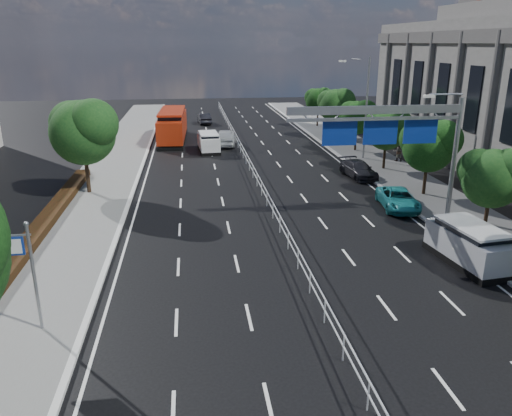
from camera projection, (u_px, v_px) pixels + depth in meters
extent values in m
plane|color=black|center=(319.00, 312.00, 19.79)|extent=(160.00, 160.00, 0.00)
cube|color=slate|center=(14.00, 332.00, 18.33)|extent=(5.00, 140.00, 0.14)
cube|color=silver|center=(84.00, 327.00, 18.64)|extent=(0.25, 140.00, 0.15)
cube|color=silver|center=(250.00, 161.00, 40.63)|extent=(0.05, 85.00, 0.05)
cube|color=silver|center=(250.00, 166.00, 40.77)|extent=(0.05, 85.00, 0.05)
cube|color=black|center=(7.00, 269.00, 22.71)|extent=(1.00, 36.00, 0.44)
cylinder|color=gray|center=(35.00, 280.00, 17.81)|extent=(0.12, 0.12, 4.20)
sphere|color=gray|center=(26.00, 224.00, 17.13)|extent=(0.18, 0.18, 0.18)
cylinder|color=gray|center=(11.00, 235.00, 17.19)|extent=(1.30, 0.07, 0.07)
cube|color=navy|center=(4.00, 247.00, 17.28)|extent=(1.35, 0.06, 0.68)
cube|color=white|center=(4.00, 246.00, 17.31)|extent=(1.20, 0.01, 0.54)
cube|color=white|center=(3.00, 247.00, 17.24)|extent=(1.20, 0.01, 0.54)
cylinder|color=gray|center=(454.00, 160.00, 29.38)|extent=(0.28, 0.28, 7.20)
cube|color=gray|center=(377.00, 110.00, 27.80)|extent=(10.20, 0.25, 0.45)
cube|color=gray|center=(376.00, 119.00, 27.96)|extent=(10.20, 0.18, 0.18)
cylinder|color=gray|center=(446.00, 94.00, 28.05)|extent=(2.00, 0.10, 0.10)
cube|color=silver|center=(429.00, 96.00, 27.96)|extent=(0.60, 0.25, 0.15)
cube|color=navy|center=(420.00, 131.00, 28.73)|extent=(2.00, 0.08, 1.40)
cube|color=white|center=(420.00, 131.00, 28.78)|extent=(1.80, 0.02, 1.20)
cube|color=navy|center=(380.00, 132.00, 28.43)|extent=(2.00, 0.08, 1.40)
cube|color=white|center=(380.00, 132.00, 28.48)|extent=(1.80, 0.02, 1.20)
cube|color=navy|center=(340.00, 133.00, 28.13)|extent=(2.00, 0.08, 1.40)
cube|color=white|center=(339.00, 133.00, 28.18)|extent=(1.80, 0.02, 1.20)
cylinder|color=gray|center=(366.00, 110.00, 44.16)|extent=(0.16, 0.16, 9.00)
cylinder|color=gray|center=(356.00, 59.00, 42.65)|extent=(0.10, 2.40, 0.10)
cube|color=silver|center=(343.00, 61.00, 42.55)|extent=(0.60, 0.25, 0.15)
cube|color=#4C4947|center=(463.00, 37.00, 39.24)|extent=(0.40, 36.00, 1.00)
cylinder|color=black|center=(87.00, 170.00, 34.66)|extent=(0.28, 0.28, 3.50)
sphere|color=#123A15|center=(83.00, 133.00, 33.84)|extent=(4.40, 4.40, 4.40)
sphere|color=#123A15|center=(93.00, 124.00, 33.11)|extent=(3.30, 3.30, 3.30)
sphere|color=#123A15|center=(72.00, 123.00, 34.19)|extent=(3.08, 3.08, 3.08)
cylinder|color=black|center=(487.00, 213.00, 27.36)|extent=(0.21, 0.21, 2.60)
sphere|color=#123A15|center=(492.00, 179.00, 26.75)|extent=(3.20, 3.20, 3.20)
sphere|color=#123A15|center=(510.00, 171.00, 26.21)|extent=(2.40, 2.40, 2.40)
sphere|color=#123A15|center=(478.00, 169.00, 27.00)|extent=(2.24, 2.24, 2.24)
cylinder|color=black|center=(425.00, 176.00, 34.38)|extent=(0.22, 0.22, 2.80)
sphere|color=black|center=(429.00, 147.00, 33.72)|extent=(3.50, 3.50, 3.50)
sphere|color=black|center=(443.00, 140.00, 33.14)|extent=(2.62, 2.62, 2.62)
sphere|color=black|center=(417.00, 139.00, 34.00)|extent=(2.45, 2.45, 2.45)
cylinder|color=black|center=(385.00, 154.00, 41.45)|extent=(0.22, 0.22, 2.70)
sphere|color=#123A15|center=(387.00, 130.00, 40.82)|extent=(3.30, 3.30, 3.30)
sphere|color=#123A15|center=(397.00, 124.00, 40.26)|extent=(2.48, 2.48, 2.47)
sphere|color=#123A15|center=(378.00, 124.00, 41.07)|extent=(2.31, 2.31, 2.31)
cylinder|color=black|center=(356.00, 138.00, 48.51)|extent=(0.21, 0.21, 2.65)
sphere|color=black|center=(357.00, 118.00, 47.89)|extent=(3.20, 3.20, 3.20)
sphere|color=black|center=(365.00, 113.00, 47.35)|extent=(2.40, 2.40, 2.40)
sphere|color=black|center=(350.00, 113.00, 48.14)|extent=(2.24, 2.24, 2.24)
cylinder|color=black|center=(334.00, 125.00, 55.53)|extent=(0.23, 0.23, 2.85)
sphere|color=#123A15|center=(335.00, 106.00, 54.86)|extent=(3.60, 3.60, 3.60)
sphere|color=#123A15|center=(343.00, 101.00, 54.27)|extent=(2.70, 2.70, 2.70)
sphere|color=#123A15|center=(328.00, 101.00, 55.15)|extent=(2.52, 2.52, 2.52)
cylinder|color=black|center=(318.00, 117.00, 62.62)|extent=(0.21, 0.21, 2.60)
sphere|color=black|center=(318.00, 101.00, 62.02)|extent=(3.10, 3.10, 3.10)
sphere|color=black|center=(324.00, 97.00, 61.49)|extent=(2.32, 2.33, 2.32)
sphere|color=black|center=(313.00, 97.00, 62.25)|extent=(2.17, 2.17, 2.17)
cube|color=black|center=(209.00, 150.00, 48.79)|extent=(2.13, 4.38, 0.30)
cube|color=white|center=(209.00, 143.00, 48.56)|extent=(2.09, 4.30, 1.26)
cube|color=black|center=(208.00, 136.00, 48.36)|extent=(1.86, 3.12, 0.56)
cube|color=white|center=(208.00, 133.00, 48.27)|extent=(1.95, 3.37, 0.11)
cylinder|color=black|center=(202.00, 152.00, 47.32)|extent=(0.31, 0.64, 0.63)
cylinder|color=black|center=(218.00, 151.00, 47.60)|extent=(0.31, 0.64, 0.63)
cylinder|color=black|center=(200.00, 146.00, 49.88)|extent=(0.31, 0.64, 0.63)
cylinder|color=black|center=(215.00, 145.00, 50.17)|extent=(0.31, 0.64, 0.63)
cube|color=black|center=(173.00, 139.00, 54.16)|extent=(3.05, 11.17, 0.33)
cube|color=#9F230B|center=(173.00, 126.00, 53.71)|extent=(2.99, 10.95, 2.25)
cube|color=black|center=(172.00, 116.00, 53.35)|extent=(2.67, 7.91, 0.99)
cube|color=#9F230B|center=(172.00, 111.00, 53.20)|extent=(2.80, 8.56, 0.20)
cylinder|color=black|center=(160.00, 144.00, 50.62)|extent=(0.31, 0.69, 0.68)
cylinder|color=black|center=(182.00, 144.00, 50.82)|extent=(0.31, 0.69, 0.68)
cylinder|color=black|center=(166.00, 132.00, 57.39)|extent=(0.31, 0.69, 0.68)
cylinder|color=black|center=(185.00, 132.00, 57.59)|extent=(0.31, 0.69, 0.68)
imported|color=#ADB1B5|center=(226.00, 137.00, 51.45)|extent=(2.58, 5.18, 1.70)
imported|color=black|center=(204.00, 118.00, 65.33)|extent=(1.89, 4.25, 1.36)
cube|color=black|center=(468.00, 260.00, 24.13)|extent=(2.54, 4.92, 0.32)
cube|color=#ACAFB4|center=(470.00, 245.00, 23.88)|extent=(2.49, 4.83, 1.33)
cube|color=black|center=(472.00, 232.00, 23.67)|extent=(2.18, 3.52, 0.59)
cube|color=#ACAFB4|center=(472.00, 226.00, 23.58)|extent=(2.29, 3.81, 0.12)
cylinder|color=black|center=(474.00, 272.00, 22.48)|extent=(0.36, 0.69, 0.66)
cylinder|color=black|center=(505.00, 268.00, 22.86)|extent=(0.36, 0.69, 0.66)
cylinder|color=black|center=(435.00, 247.00, 25.29)|extent=(0.36, 0.69, 0.66)
cylinder|color=black|center=(463.00, 243.00, 25.67)|extent=(0.36, 0.69, 0.66)
imported|color=#1B767C|center=(398.00, 199.00, 31.98)|extent=(2.63, 4.73, 1.25)
imported|color=black|center=(358.00, 169.00, 39.37)|extent=(2.35, 4.61, 1.28)
imported|color=gray|center=(398.00, 151.00, 44.09)|extent=(0.89, 0.72, 1.73)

